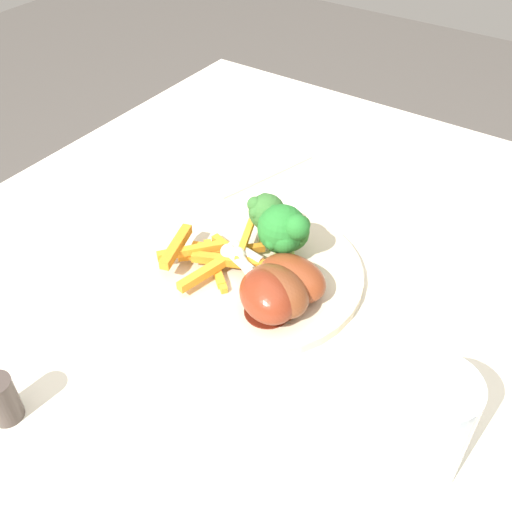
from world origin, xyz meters
TOP-DOWN VIEW (x-y plane):
  - dining_table at (0.00, 0.00)m, footprint 0.98×0.78m
  - dinner_plate at (0.00, -0.03)m, footprint 0.26×0.26m
  - broccoli_floret_front at (0.04, -0.05)m, footprint 0.05×0.05m
  - broccoli_floret_middle at (0.05, -0.01)m, footprint 0.05×0.05m
  - broccoli_floret_back at (0.03, -0.05)m, footprint 0.06×0.07m
  - carrot_fries_pile at (-0.02, 0.02)m, footprint 0.14×0.12m
  - chicken_drumstick_near at (-0.05, -0.08)m, footprint 0.09×0.12m
  - chicken_drumstick_far at (-0.01, -0.08)m, footprint 0.07×0.14m
  - chicken_drumstick_extra at (-0.04, -0.08)m, footprint 0.08×0.14m
  - water_glass at (-0.12, -0.28)m, footprint 0.07×0.07m
  - napkin at (0.20, 0.14)m, footprint 0.20×0.18m
  - pepper_shaker at (-0.29, 0.06)m, footprint 0.03×0.03m

SIDE VIEW (x-z plane):
  - dining_table at x=0.00m, z-range 0.25..1.01m
  - napkin at x=0.20m, z-range 0.75..0.76m
  - dinner_plate at x=0.00m, z-range 0.75..0.77m
  - pepper_shaker at x=-0.29m, z-range 0.75..0.80m
  - carrot_fries_pile at x=-0.02m, z-range 0.76..0.79m
  - chicken_drumstick_far at x=-0.01m, z-range 0.76..0.81m
  - chicken_drumstick_extra at x=-0.04m, z-range 0.76..0.81m
  - chicken_drumstick_near at x=-0.05m, z-range 0.76..0.81m
  - broccoli_floret_front at x=0.04m, z-range 0.77..0.84m
  - broccoli_floret_middle at x=0.05m, z-range 0.78..0.84m
  - broccoli_floret_back at x=0.03m, z-range 0.77..0.85m
  - water_glass at x=-0.12m, z-range 0.75..0.87m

